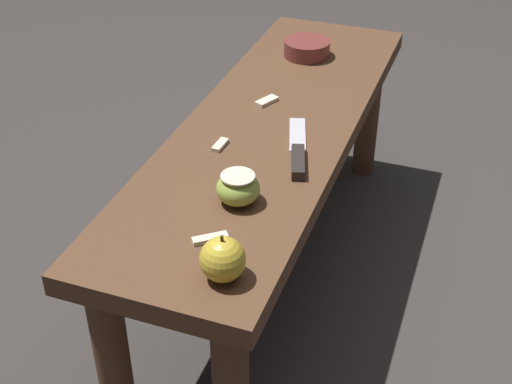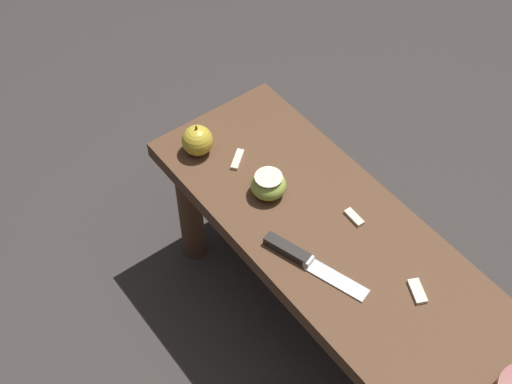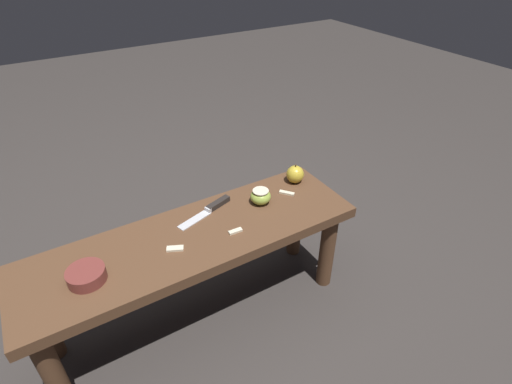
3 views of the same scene
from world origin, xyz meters
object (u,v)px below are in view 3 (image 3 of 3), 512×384
wooden_bench (195,251)px  apple_whole (295,174)px  knife (212,208)px  apple_cut (261,196)px  bowl (86,275)px

wooden_bench → apple_whole: (-0.48, -0.09, 0.11)m
knife → apple_cut: size_ratio=3.00×
wooden_bench → bowl: size_ratio=10.26×
knife → apple_cut: (-0.17, 0.05, 0.02)m
knife → apple_cut: apple_cut is taller
knife → bowl: size_ratio=2.05×
knife → apple_whole: size_ratio=2.90×
apple_cut → apple_whole: bearing=-165.4°
wooden_bench → apple_whole: 0.50m
wooden_bench → knife: bearing=-140.9°
bowl → apple_cut: bearing=-174.1°
apple_cut → knife: bearing=-17.4°
wooden_bench → knife: knife is taller
wooden_bench → bowl: bearing=4.2°
apple_whole → apple_cut: size_ratio=1.04×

